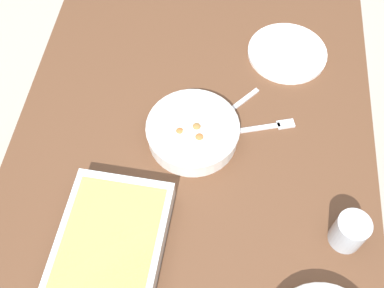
# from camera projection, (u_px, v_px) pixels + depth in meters

# --- Properties ---
(ground_plane) EXTENTS (6.00, 6.00, 0.00)m
(ground_plane) POSITION_uv_depth(u_px,v_px,m) (192.00, 245.00, 1.78)
(ground_plane) COLOR #B2A899
(dining_table) EXTENTS (1.20, 0.90, 0.74)m
(dining_table) POSITION_uv_depth(u_px,v_px,m) (192.00, 162.00, 1.23)
(dining_table) COLOR brown
(dining_table) RESTS_ON ground_plane
(stew_bowl) EXTENTS (0.23, 0.23, 0.06)m
(stew_bowl) POSITION_uv_depth(u_px,v_px,m) (194.00, 131.00, 1.13)
(stew_bowl) COLOR silver
(stew_bowl) RESTS_ON dining_table
(baking_dish) EXTENTS (0.31, 0.24, 0.06)m
(baking_dish) POSITION_uv_depth(u_px,v_px,m) (111.00, 243.00, 0.98)
(baking_dish) COLOR silver
(baking_dish) RESTS_ON dining_table
(drink_cup) EXTENTS (0.07, 0.07, 0.08)m
(drink_cup) POSITION_uv_depth(u_px,v_px,m) (349.00, 232.00, 0.99)
(drink_cup) COLOR #B2BCC6
(drink_cup) RESTS_ON dining_table
(side_plate) EXTENTS (0.22, 0.22, 0.01)m
(side_plate) POSITION_uv_depth(u_px,v_px,m) (287.00, 53.00, 1.30)
(side_plate) COLOR white
(side_plate) RESTS_ON dining_table
(spoon_by_stew) EXTENTS (0.14, 0.13, 0.01)m
(spoon_by_stew) POSITION_uv_depth(u_px,v_px,m) (227.00, 113.00, 1.20)
(spoon_by_stew) COLOR silver
(spoon_by_stew) RESTS_ON dining_table
(fork_on_table) EXTENTS (0.07, 0.17, 0.01)m
(fork_on_table) POSITION_uv_depth(u_px,v_px,m) (266.00, 127.00, 1.18)
(fork_on_table) COLOR silver
(fork_on_table) RESTS_ON dining_table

